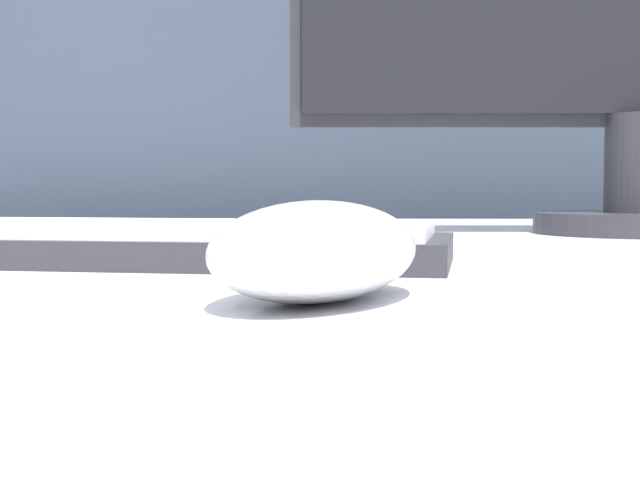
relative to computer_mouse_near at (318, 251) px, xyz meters
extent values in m
cube|color=#333D4C|center=(0.08, 1.04, -0.11)|extent=(5.00, 0.03, 1.27)
ellipsoid|color=silver|center=(0.00, 0.00, 0.00)|extent=(0.11, 0.14, 0.04)
cube|color=#28282D|center=(-0.11, 0.18, -0.01)|extent=(0.39, 0.18, 0.02)
cube|color=white|center=(-0.11, 0.18, 0.00)|extent=(0.36, 0.16, 0.01)
cylinder|color=#28282D|center=(0.29, 0.50, -0.01)|extent=(0.20, 0.20, 0.02)
camera|label=1|loc=(0.01, -0.34, 0.02)|focal=50.00mm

